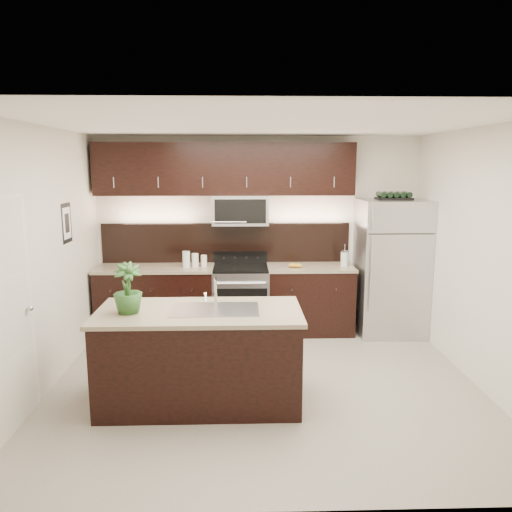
% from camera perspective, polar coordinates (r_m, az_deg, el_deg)
% --- Properties ---
extents(ground, '(4.50, 4.50, 0.00)m').
position_cam_1_polar(ground, '(5.51, 0.98, -14.39)').
color(ground, gray).
rests_on(ground, ground).
extents(room_walls, '(4.52, 4.02, 2.71)m').
position_cam_1_polar(room_walls, '(5.00, -0.21, 3.34)').
color(room_walls, beige).
rests_on(room_walls, ground).
extents(counter_run, '(3.51, 0.65, 0.94)m').
position_cam_1_polar(counter_run, '(6.94, -3.45, -4.99)').
color(counter_run, black).
rests_on(counter_run, ground).
extents(upper_fixtures, '(3.49, 0.40, 1.66)m').
position_cam_1_polar(upper_fixtures, '(6.83, -3.34, 8.96)').
color(upper_fixtures, black).
rests_on(upper_fixtures, counter_run).
extents(island, '(1.96, 0.96, 0.94)m').
position_cam_1_polar(island, '(4.98, -6.42, -11.33)').
color(island, black).
rests_on(island, ground).
extents(sink_faucet, '(0.84, 0.50, 0.28)m').
position_cam_1_polar(sink_faucet, '(4.82, -4.74, -5.94)').
color(sink_faucet, silver).
rests_on(sink_faucet, island).
extents(refrigerator, '(0.89, 0.80, 1.85)m').
position_cam_1_polar(refrigerator, '(7.07, 15.10, -1.26)').
color(refrigerator, '#B2B2B7').
rests_on(refrigerator, ground).
extents(wine_rack, '(0.46, 0.28, 0.11)m').
position_cam_1_polar(wine_rack, '(6.94, 15.48, 6.64)').
color(wine_rack, black).
rests_on(wine_rack, refrigerator).
extents(plant, '(0.35, 0.35, 0.47)m').
position_cam_1_polar(plant, '(4.80, -14.46, -3.59)').
color(plant, '#275020').
rests_on(plant, island).
extents(canisters, '(0.32, 0.14, 0.22)m').
position_cam_1_polar(canisters, '(6.80, -7.21, -0.45)').
color(canisters, silver).
rests_on(canisters, counter_run).
extents(french_press, '(0.10, 0.10, 0.30)m').
position_cam_1_polar(french_press, '(6.90, 10.07, -0.26)').
color(french_press, silver).
rests_on(french_press, counter_run).
extents(bananas, '(0.21, 0.17, 0.06)m').
position_cam_1_polar(bananas, '(6.77, 4.08, -1.03)').
color(bananas, '#C18A1B').
rests_on(bananas, counter_run).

